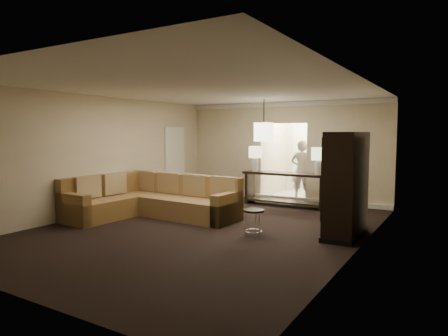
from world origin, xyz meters
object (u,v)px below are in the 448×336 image
Objects in this scene: coffee_table at (202,209)px; armoire at (346,187)px; drink_table at (253,217)px; sectional_sofa at (151,200)px; console_table at (285,186)px; person at (302,167)px.

coffee_table is 3.31m from armoire.
drink_table is (1.75, -0.87, 0.16)m from coffee_table.
sectional_sofa is 1.21m from coffee_table.
console_table reaches higher than coffee_table.
armoire is at bearing 9.79° from sectional_sofa.
person reaches higher than sectional_sofa.
console_table is 1.18× the size of armoire.
armoire is at bearing 114.10° from person.
person is at bearing 98.64° from drink_table.
person is at bearing 72.78° from coffee_table.
console_table is 3.26m from drink_table.
drink_table is at bearing -26.60° from coffee_table.
armoire is (4.30, 0.50, 0.54)m from sectional_sofa.
coffee_table is at bearing 29.65° from sectional_sofa.
coffee_table is 0.62× the size of armoire.
console_table is at bearing 82.02° from person.
drink_table is (2.82, -0.34, -0.03)m from sectional_sofa.
armoire is at bearing -47.03° from console_table.
sectional_sofa is 4.36m from armoire.
person is (2.16, 4.03, 0.57)m from sectional_sofa.
person is (1.08, 3.49, 0.75)m from coffee_table.
coffee_table is 1.96m from drink_table.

